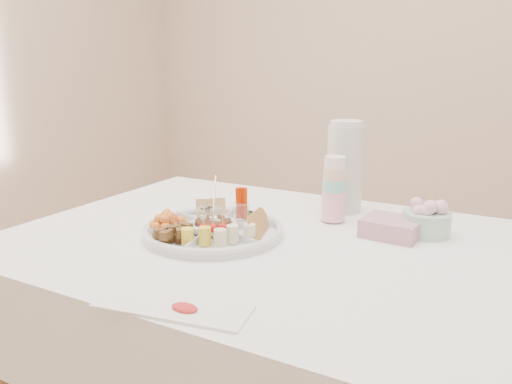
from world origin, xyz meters
The scene contains 15 objects.
wall_back centered at (0.00, 2.00, 1.35)m, with size 4.00×0.02×2.70m, color beige.
dining_table centered at (0.00, 0.00, 0.38)m, with size 1.52×1.02×0.76m, color white.
party_tray centered at (-0.20, -0.05, 0.78)m, with size 0.38×0.38×0.04m, color white.
bean_dip centered at (-0.20, -0.05, 0.79)m, with size 0.10×0.10×0.04m, color #422213.
tortillas centered at (-0.07, -0.03, 0.80)m, with size 0.09×0.09×0.05m, color #8D5E23, non-canonical shape.
carrot_cucumber centered at (-0.16, 0.07, 0.82)m, with size 0.10×0.10×0.09m, color red, non-canonical shape.
pita_raisins centered at (-0.29, 0.04, 0.80)m, with size 0.10×0.10×0.06m, color tan, non-canonical shape.
cherries centered at (-0.33, -0.08, 0.79)m, with size 0.12×0.12×0.05m, color gold, non-canonical shape.
granola_chunks centered at (-0.24, -0.18, 0.79)m, with size 0.10×0.10×0.04m, color #432B18, non-canonical shape.
banana_tomato centered at (-0.12, -0.15, 0.82)m, with size 0.10×0.10×0.08m, color #FCEF86, non-canonical shape.
cup_stack centered at (0.04, 0.23, 0.86)m, with size 0.07×0.07×0.20m, color silver.
thermos centered at (0.03, 0.36, 0.91)m, with size 0.11×0.11×0.30m, color silver.
flower_bowl centered at (0.31, 0.24, 0.81)m, with size 0.13×0.13×0.10m, color #96CFAB.
napkin_stack centered at (0.23, 0.18, 0.78)m, with size 0.15×0.13×0.05m, color #BA8393.
placemat centered at (-0.03, -0.45, 0.76)m, with size 0.31×0.10×0.01m, color white.
Camera 1 is at (0.53, -1.15, 1.22)m, focal length 35.00 mm.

